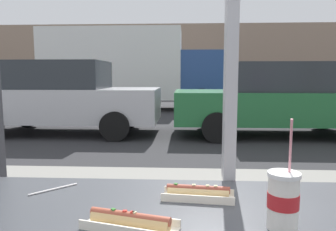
% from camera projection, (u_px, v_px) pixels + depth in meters
% --- Properties ---
extents(ground_plane, '(60.00, 60.00, 0.00)m').
position_uv_depth(ground_plane, '(191.00, 124.00, 9.37)').
color(ground_plane, '#2D2D30').
extents(sidewalk_strip, '(16.00, 2.80, 0.15)m').
position_uv_depth(sidewalk_strip, '(205.00, 219.00, 3.02)').
color(sidewalk_strip, gray).
rests_on(sidewalk_strip, ground).
extents(building_facade_far, '(28.00, 1.20, 4.75)m').
position_uv_depth(building_facade_far, '(188.00, 61.00, 22.06)').
color(building_facade_far, gray).
rests_on(building_facade_far, ground).
extents(soda_cup_right, '(0.09, 0.09, 0.32)m').
position_uv_depth(soda_cup_right, '(283.00, 200.00, 0.93)').
color(soda_cup_right, silver).
rests_on(soda_cup_right, window_counter).
extents(hotdog_tray_near, '(0.29, 0.16, 0.05)m').
position_uv_depth(hotdog_tray_near, '(130.00, 221.00, 0.93)').
color(hotdog_tray_near, silver).
rests_on(hotdog_tray_near, window_counter).
extents(hotdog_tray_far, '(0.26, 0.11, 0.05)m').
position_uv_depth(hotdog_tray_far, '(198.00, 193.00, 1.16)').
color(hotdog_tray_far, silver).
rests_on(hotdog_tray_far, window_counter).
extents(loose_straw, '(0.14, 0.14, 0.01)m').
position_uv_depth(loose_straw, '(54.00, 189.00, 1.25)').
color(loose_straw, white).
rests_on(loose_straw, window_counter).
extents(parked_car_silver, '(4.48, 1.97, 1.73)m').
position_uv_depth(parked_car_silver, '(63.00, 97.00, 7.82)').
color(parked_car_silver, '#BCBCC1').
rests_on(parked_car_silver, ground).
extents(parked_car_green, '(4.70, 2.08, 1.68)m').
position_uv_depth(parked_car_green, '(279.00, 99.00, 7.56)').
color(parked_car_green, '#236B38').
rests_on(parked_car_green, ground).
extents(box_truck, '(7.31, 2.44, 3.24)m').
position_uv_depth(box_truck, '(129.00, 67.00, 13.38)').
color(box_truck, silver).
rests_on(box_truck, ground).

